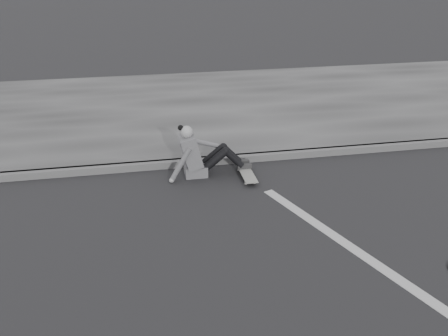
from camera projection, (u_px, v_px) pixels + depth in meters
name	position (u px, v px, depth m)	size (l,w,h in m)	color
ground	(196.00, 251.00, 6.21)	(80.00, 80.00, 0.00)	black
curb	(175.00, 163.00, 8.49)	(24.00, 0.16, 0.12)	#4D4D4D
sidewalk	(161.00, 110.00, 11.19)	(24.00, 6.00, 0.12)	#3A3A3A
skateboard	(247.00, 173.00, 8.11)	(0.20, 0.78, 0.09)	#9C9C97
seated_woman	(199.00, 154.00, 8.09)	(1.38, 0.46, 0.88)	#525254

